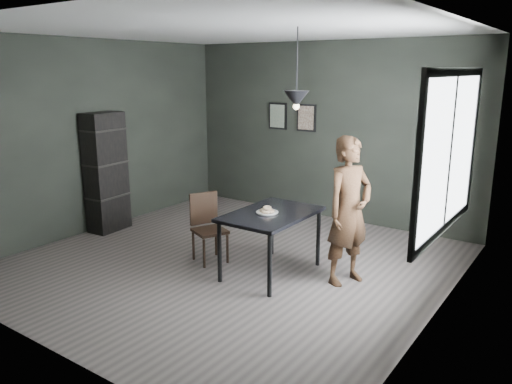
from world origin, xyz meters
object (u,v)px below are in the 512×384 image
Objects in this scene: cafe_table at (271,219)px; pendant_lamp at (296,99)px; wood_chair at (207,223)px; woman at (349,211)px; shelf_unit at (106,172)px; white_plate at (267,213)px.

pendant_lamp reaches higher than cafe_table.
cafe_table is 1.39× the size of wood_chair.
shelf_unit is at bearing 116.11° from woman.
woman is 1.93× the size of pendant_lamp.
wood_chair is 1.95m from pendant_lamp.
woman is 1.94× the size of wood_chair.
woman is at bearing 19.82° from cafe_table.
wood_chair is at bearing -170.61° from pendant_lamp.
shelf_unit is (-2.02, 0.08, 0.39)m from wood_chair.
shelf_unit is (-2.92, -0.01, 0.21)m from cafe_table.
white_plate is 0.14× the size of woman.
white_plate is at bearing -150.07° from pendant_lamp.
shelf_unit is at bearing -158.19° from wood_chair.
woman reaches higher than white_plate.
wood_chair is at bearing -174.26° from cafe_table.
white_plate is at bearing -109.53° from cafe_table.
woman is 0.95× the size of shelf_unit.
wood_chair reaches higher than white_plate.
wood_chair is (-1.74, -0.39, -0.35)m from woman.
shelf_unit reaches higher than wood_chair.
pendant_lamp is at bearing -2.93° from shelf_unit.
cafe_table is 1.39× the size of pendant_lamp.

